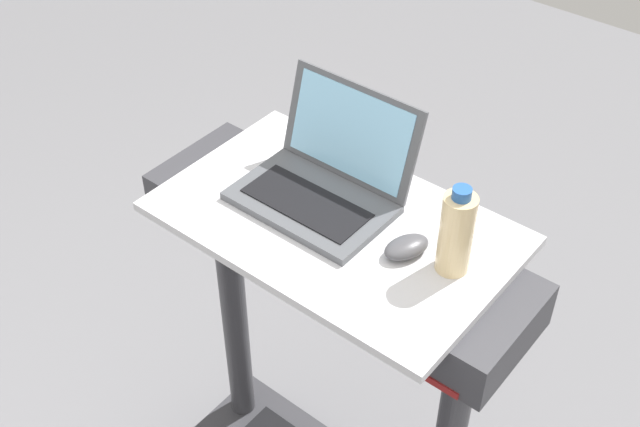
{
  "coord_description": "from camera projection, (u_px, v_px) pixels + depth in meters",
  "views": [
    {
      "loc": [
        0.79,
        -0.33,
        2.21
      ],
      "look_at": [
        0.0,
        0.65,
        1.14
      ],
      "focal_mm": 45.95,
      "sensor_mm": 36.0,
      "label": 1
    }
  ],
  "objects": [
    {
      "name": "desk_board",
      "position": [
        335.0,
        223.0,
        1.72
      ],
      "size": [
        0.74,
        0.46,
        0.02
      ],
      "primitive_type": "cube",
      "color": "silver",
      "rests_on": "treadmill_base"
    },
    {
      "name": "laptop",
      "position": [
        324.0,
        179.0,
        1.75
      ],
      "size": [
        0.33,
        0.28,
        0.22
      ],
      "rotation": [
        0.0,
        0.0,
        -0.06
      ],
      "color": "#515459",
      "rests_on": "desk_board"
    },
    {
      "name": "computer_mouse",
      "position": [
        406.0,
        247.0,
        1.63
      ],
      "size": [
        0.09,
        0.11,
        0.03
      ],
      "primitive_type": "ellipsoid",
      "rotation": [
        0.0,
        0.0,
        -0.34
      ],
      "color": "#4C4C51",
      "rests_on": "desk_board"
    },
    {
      "name": "water_bottle",
      "position": [
        456.0,
        233.0,
        1.55
      ],
      "size": [
        0.07,
        0.07,
        0.2
      ],
      "color": "beige",
      "rests_on": "desk_board"
    }
  ]
}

